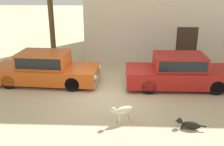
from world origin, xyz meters
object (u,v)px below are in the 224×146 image
Objects in this scene: parked_sedan_nearest at (45,68)px; parked_sedan_second at (179,71)px; stray_dog_spotted at (123,111)px; stray_dog_tan at (189,124)px.

parked_sedan_nearest is 1.03× the size of parked_sedan_second.
parked_sedan_second is (5.87, -0.22, 0.01)m from parked_sedan_nearest.
parked_sedan_second is 4.85× the size of stray_dog_spotted.
parked_sedan_second is 3.92m from stray_dog_spotted.
parked_sedan_second is at bearing -82.78° from stray_dog_tan.
stray_dog_tan is at bearing 141.91° from stray_dog_spotted.
stray_dog_tan is (2.06, -0.31, -0.27)m from stray_dog_spotted.
parked_sedan_second reaches higher than stray_dog_spotted.
parked_sedan_nearest reaches higher than stray_dog_tan.
parked_sedan_nearest is at bearing -73.37° from stray_dog_spotted.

